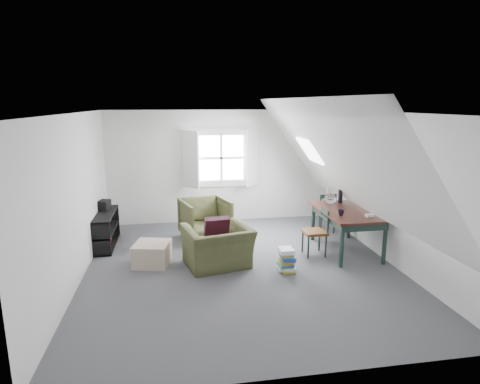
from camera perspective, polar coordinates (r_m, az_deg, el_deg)
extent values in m
plane|color=#47474C|center=(6.71, 0.24, -10.65)|extent=(5.50, 5.50, 0.00)
plane|color=white|center=(6.17, 0.27, 11.20)|extent=(5.50, 5.50, 0.00)
plane|color=silver|center=(9.00, -2.71, 3.63)|extent=(5.00, 0.00, 5.00)
plane|color=silver|center=(3.76, 7.44, -9.38)|extent=(5.00, 0.00, 5.00)
plane|color=silver|center=(6.41, -22.37, -0.99)|extent=(0.00, 5.50, 5.50)
plane|color=silver|center=(7.17, 20.34, 0.55)|extent=(0.00, 5.50, 5.50)
plane|color=white|center=(6.16, -14.13, 4.05)|extent=(3.19, 5.50, 4.48)
plane|color=white|center=(6.67, 13.55, 4.70)|extent=(3.19, 5.50, 4.48)
cube|color=white|center=(8.95, -2.70, 4.88)|extent=(1.30, 0.04, 1.30)
cube|color=white|center=(8.74, -7.02, 4.61)|extent=(0.35, 0.35, 1.25)
cube|color=white|center=(8.90, 1.79, 4.84)|extent=(0.35, 0.35, 1.25)
cube|color=white|center=(8.94, -2.70, 4.87)|extent=(1.00, 0.02, 1.00)
cube|color=white|center=(8.92, -2.68, 4.85)|extent=(1.08, 0.04, 0.05)
cube|color=white|center=(8.92, -2.68, 4.85)|extent=(0.05, 0.04, 1.08)
cube|color=white|center=(7.87, 9.87, 5.81)|extent=(0.35, 0.75, 0.47)
imported|color=#404325|center=(6.78, -3.15, -10.42)|extent=(1.22, 1.12, 0.68)
imported|color=#404325|center=(8.10, -4.91, -6.55)|extent=(1.08, 1.09, 0.81)
cube|color=#340E1B|center=(6.71, -3.36, -5.21)|extent=(0.44, 0.29, 0.43)
cube|color=tan|center=(6.92, -12.39, -8.58)|extent=(0.67, 0.67, 0.37)
cube|color=#321710|center=(7.43, 14.99, -2.70)|extent=(0.92, 1.53, 0.04)
cube|color=#1D312B|center=(7.45, 14.96, -3.31)|extent=(0.82, 1.43, 0.12)
cylinder|color=#1D312B|center=(6.80, 14.26, -7.47)|extent=(0.07, 0.07, 0.72)
cylinder|color=#1D312B|center=(7.13, 19.87, -6.91)|extent=(0.07, 0.07, 0.72)
cylinder|color=#1D312B|center=(8.00, 10.36, -4.23)|extent=(0.07, 0.07, 0.72)
cylinder|color=#1D312B|center=(8.28, 15.30, -3.90)|extent=(0.07, 0.07, 0.72)
sphere|color=silver|center=(7.74, 12.68, -0.92)|extent=(0.21, 0.21, 0.21)
cylinder|color=silver|center=(7.71, 12.73, 0.06)|extent=(0.07, 0.07, 0.12)
cylinder|color=black|center=(7.92, 14.09, -0.59)|extent=(0.08, 0.08, 0.26)
cylinder|color=#3F2D1E|center=(7.86, 14.20, 1.44)|extent=(0.03, 0.05, 0.47)
cylinder|color=#3F2D1E|center=(7.88, 14.28, 1.45)|extent=(0.05, 0.06, 0.46)
cylinder|color=#3F2D1E|center=(7.85, 14.16, 1.42)|extent=(0.05, 0.08, 0.46)
imported|color=black|center=(7.06, 14.15, -3.28)|extent=(0.13, 0.13, 0.10)
cube|color=white|center=(7.12, 17.97, -3.21)|extent=(0.13, 0.09, 0.04)
cube|color=brown|center=(8.54, 11.90, -2.80)|extent=(0.39, 0.39, 0.05)
cylinder|color=#1D312B|center=(8.80, 12.43, -3.86)|extent=(0.03, 0.03, 0.40)
cylinder|color=#1D312B|center=(8.52, 13.22, -4.45)|extent=(0.03, 0.03, 0.40)
cylinder|color=#1D312B|center=(8.69, 10.47, -3.99)|extent=(0.03, 0.03, 0.40)
cylinder|color=#1D312B|center=(8.40, 11.20, -4.59)|extent=(0.03, 0.03, 0.40)
cylinder|color=#1D312B|center=(8.39, 13.42, -1.70)|extent=(0.03, 0.03, 0.42)
cylinder|color=#1D312B|center=(8.27, 11.37, -1.80)|extent=(0.03, 0.03, 0.42)
cube|color=#1D312B|center=(8.29, 12.46, -0.61)|extent=(0.32, 0.03, 0.08)
cube|color=#1D312B|center=(8.32, 12.42, -1.43)|extent=(0.32, 0.03, 0.06)
cube|color=brown|center=(7.22, 10.54, -5.60)|extent=(0.39, 0.39, 0.05)
cylinder|color=#1D312B|center=(7.38, 8.89, -6.93)|extent=(0.03, 0.03, 0.40)
cylinder|color=#1D312B|center=(7.49, 11.22, -6.75)|extent=(0.03, 0.03, 0.40)
cylinder|color=#1D312B|center=(7.10, 9.69, -7.77)|extent=(0.03, 0.03, 0.40)
cylinder|color=#1D312B|center=(7.21, 12.10, -7.56)|extent=(0.03, 0.03, 0.40)
cylinder|color=#1D312B|center=(7.37, 11.49, -3.61)|extent=(0.03, 0.03, 0.42)
cylinder|color=#1D312B|center=(7.08, 12.40, -4.31)|extent=(0.03, 0.03, 0.42)
cube|color=#1D312B|center=(7.18, 12.00, -2.66)|extent=(0.03, 0.32, 0.07)
cube|color=#1D312B|center=(7.21, 11.96, -3.60)|extent=(0.03, 0.32, 0.06)
cube|color=black|center=(8.10, -18.66, -7.06)|extent=(0.41, 1.24, 0.03)
cube|color=black|center=(8.01, -18.80, -5.09)|extent=(0.41, 1.24, 0.03)
cube|color=black|center=(7.93, -18.96, -2.96)|extent=(0.41, 1.24, 0.03)
cube|color=black|center=(7.45, -19.53, -6.47)|extent=(0.41, 0.03, 0.62)
cube|color=black|center=(8.58, -18.18, -3.88)|extent=(0.41, 0.03, 0.62)
cube|color=#264C99|center=(7.73, -19.13, -7.16)|extent=(0.19, 0.21, 0.23)
cube|color=red|center=(8.16, -18.60, -6.07)|extent=(0.19, 0.25, 0.23)
cube|color=white|center=(7.78, -19.10, -4.67)|extent=(0.19, 0.23, 0.21)
cube|color=black|center=(8.14, -18.73, -1.81)|extent=(0.24, 0.29, 0.20)
cube|color=#B29933|center=(6.61, 6.75, -10.99)|extent=(0.20, 0.27, 0.03)
cube|color=white|center=(6.60, 6.49, -10.70)|extent=(0.26, 0.29, 0.03)
cube|color=white|center=(6.58, 6.85, -10.48)|extent=(0.22, 0.29, 0.03)
cube|color=#337F4C|center=(6.56, 6.43, -10.26)|extent=(0.22, 0.27, 0.03)
cube|color=#264C99|center=(6.54, 6.67, -10.11)|extent=(0.23, 0.30, 0.02)
cube|color=#B29933|center=(6.55, 6.61, -9.84)|extent=(0.20, 0.27, 0.02)
cube|color=#B29933|center=(6.55, 6.63, -9.55)|extent=(0.23, 0.29, 0.03)
cube|color=#264C99|center=(6.51, 6.93, -9.37)|extent=(0.23, 0.30, 0.04)
cube|color=#264C99|center=(6.49, 6.77, -9.11)|extent=(0.24, 0.29, 0.03)
cube|color=#B29933|center=(6.52, 6.60, -8.69)|extent=(0.22, 0.27, 0.03)
cube|color=white|center=(6.50, 6.53, -8.42)|extent=(0.22, 0.25, 0.04)
cube|color=white|center=(6.49, 6.57, -8.10)|extent=(0.22, 0.26, 0.03)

